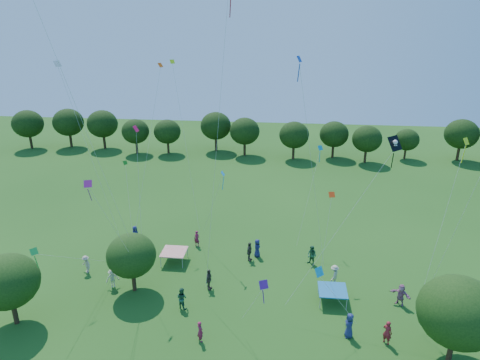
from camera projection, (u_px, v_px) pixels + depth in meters
name	position (u px, v px, depth m)	size (l,w,h in m)	color
near_tree_west	(8.00, 281.00, 30.21)	(4.33, 4.33, 5.54)	#422B19
near_tree_north	(131.00, 255.00, 34.17)	(3.94, 3.94, 5.05)	#422B19
near_tree_east	(459.00, 312.00, 26.65)	(5.02, 5.02, 6.09)	#422B19
treeline	(257.00, 131.00, 69.41)	(88.01, 8.77, 6.77)	#422B19
tent_red_stripe	(174.00, 252.00, 39.11)	(2.20, 2.20, 1.10)	red
tent_blue	(333.00, 290.00, 33.53)	(2.20, 2.20, 1.10)	#17649A
crowd_person_0	(349.00, 325.00, 29.80)	(0.93, 0.50, 1.88)	navy
crowd_person_1	(387.00, 332.00, 29.20)	(0.67, 0.43, 1.80)	maroon
crowd_person_2	(116.00, 250.00, 39.74)	(0.89, 0.48, 1.80)	#255223
crowd_person_3	(86.00, 264.00, 37.52)	(1.07, 0.48, 1.64)	#B5A191
crowd_person_4	(209.00, 280.00, 35.11)	(1.08, 0.49, 1.83)	#423B35
crowd_person_5	(401.00, 295.00, 33.24)	(1.66, 0.59, 1.78)	#A86289
crowd_person_6	(257.00, 248.00, 40.07)	(0.87, 0.47, 1.76)	navy
crowd_person_7	(200.00, 331.00, 29.44)	(0.60, 0.38, 1.60)	maroon
crowd_person_8	(182.00, 298.00, 32.84)	(0.87, 0.47, 1.76)	#235237
crowd_person_9	(334.00, 275.00, 35.76)	(1.19, 0.53, 1.81)	#B3AE8F
crowd_person_10	(249.00, 252.00, 39.38)	(1.08, 0.49, 1.84)	#3F3932
crowd_person_11	(141.00, 242.00, 41.19)	(1.61, 0.58, 1.73)	#854E87
crowd_person_12	(135.00, 234.00, 42.72)	(0.86, 0.46, 1.74)	navy
crowd_person_13	(197.00, 239.00, 41.93)	(0.61, 0.39, 1.62)	maroon
crowd_person_14	(312.00, 256.00, 38.68)	(0.92, 0.50, 1.87)	#275C39
crowd_person_15	(112.00, 278.00, 35.44)	(1.09, 0.49, 1.67)	beige
pirate_kite	(392.00, 147.00, 30.09)	(7.86, 4.32, 11.95)	black
red_high_kite	(226.00, 31.00, 28.28)	(2.20, 2.45, 23.53)	red
small_kite_0	(330.00, 205.00, 35.62)	(0.95, 2.31, 6.20)	red
small_kite_1	(154.00, 110.00, 41.81)	(2.33, 5.47, 15.75)	#E04F0B
small_kite_2	(181.00, 114.00, 40.61)	(2.96, 3.40, 16.19)	#BBED15
small_kite_3	(126.00, 176.00, 43.80)	(1.89, 4.31, 6.00)	#1B7715
small_kite_4	(307.00, 128.00, 29.50)	(3.19, 3.83, 17.50)	#1240B7
small_kite_5	(261.00, 291.00, 25.89)	(1.88, 3.21, 5.13)	#63178F
small_kite_7	(316.00, 166.00, 40.49)	(2.21, 4.54, 8.47)	#0C8EB7
small_kite_8	(138.00, 161.00, 33.14)	(0.34, 1.48, 12.10)	#B90A3E
small_kite_9	(74.00, 100.00, 27.22)	(3.44, 5.52, 22.18)	red
small_kite_10	(457.00, 174.00, 30.55)	(3.40, 4.92, 11.75)	#EEFE16
small_kite_11	(53.00, 256.00, 29.10)	(1.05, 8.76, 6.01)	green
small_kite_12	(220.00, 186.00, 38.08)	(2.57, 2.87, 7.29)	#1690DF
small_kite_13	(102.00, 209.00, 27.70)	(0.56, 6.81, 10.58)	#85166F
small_kite_14	(75.00, 111.00, 36.13)	(4.28, 0.63, 16.52)	silver
small_kite_15	(322.00, 276.00, 28.65)	(3.11, 0.66, 4.11)	#0E9DD8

